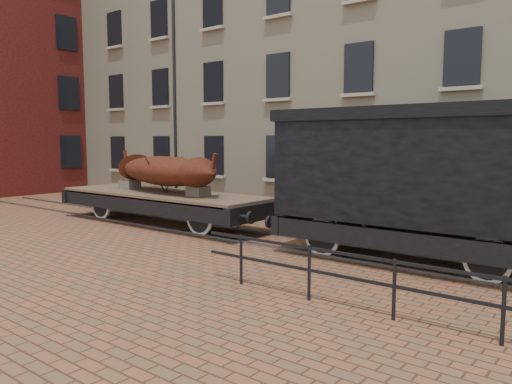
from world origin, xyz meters
The scene contains 6 objects.
ground centered at (0.00, 0.00, 0.00)m, with size 90.00×90.00×0.00m, color brown.
warehouse_cream centered at (3.00, 9.99, 7.00)m, with size 40.00×10.19×14.00m.
rail_track centered at (0.00, 0.00, 0.03)m, with size 30.00×1.52×0.06m.
flatcar_wagon centered at (-3.76, 0.00, 0.87)m, with size 9.27×2.51×1.40m.
iron_boat centered at (-3.60, 0.00, 1.83)m, with size 5.65×2.32×1.40m.
goods_van centered at (4.92, 0.00, 2.28)m, with size 7.03×2.56×3.63m.
Camera 1 is at (9.30, -11.22, 2.88)m, focal length 35.00 mm.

